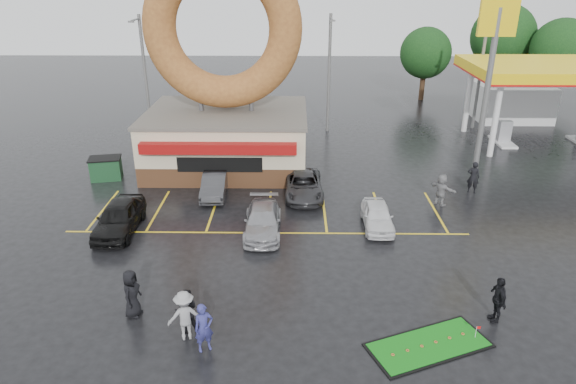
{
  "coord_description": "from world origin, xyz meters",
  "views": [
    {
      "loc": [
        1.39,
        -19.04,
        11.98
      ],
      "look_at": [
        1.07,
        3.44,
        2.2
      ],
      "focal_mm": 32.0,
      "sensor_mm": 36.0,
      "label": 1
    }
  ],
  "objects_px": {
    "streetlight_mid": "(329,71)",
    "dumpster": "(106,169)",
    "gas_station": "(535,86)",
    "car_black": "(119,217)",
    "car_grey": "(304,185)",
    "streetlight_right": "(481,69)",
    "car_white": "(377,216)",
    "streetlight_left": "(145,73)",
    "car_dgrey": "(214,185)",
    "person_blue": "(204,328)",
    "donut_shop": "(226,99)",
    "car_silver": "(263,221)",
    "putting_green": "(429,345)",
    "shell_sign": "(493,55)",
    "person_cameraman": "(498,299)"
  },
  "relations": [
    {
      "from": "car_black",
      "to": "streetlight_mid",
      "type": "bearing_deg",
      "value": 56.83
    },
    {
      "from": "dumpster",
      "to": "putting_green",
      "type": "distance_m",
      "value": 22.37
    },
    {
      "from": "streetlight_mid",
      "to": "putting_green",
      "type": "bearing_deg",
      "value": -85.4
    },
    {
      "from": "gas_station",
      "to": "car_white",
      "type": "relative_size",
      "value": 3.83
    },
    {
      "from": "gas_station",
      "to": "streetlight_right",
      "type": "distance_m",
      "value": 4.26
    },
    {
      "from": "streetlight_mid",
      "to": "person_blue",
      "type": "distance_m",
      "value": 26.89
    },
    {
      "from": "streetlight_left",
      "to": "car_dgrey",
      "type": "xyz_separation_m",
      "value": [
        6.79,
        -11.92,
        -4.15
      ]
    },
    {
      "from": "streetlight_right",
      "to": "dumpster",
      "type": "bearing_deg",
      "value": -156.39
    },
    {
      "from": "car_black",
      "to": "car_dgrey",
      "type": "xyz_separation_m",
      "value": [
        4.05,
        4.5,
        -0.13
      ]
    },
    {
      "from": "car_grey",
      "to": "person_blue",
      "type": "relative_size",
      "value": 2.54
    },
    {
      "from": "donut_shop",
      "to": "car_black",
      "type": "relative_size",
      "value": 3.02
    },
    {
      "from": "shell_sign",
      "to": "car_silver",
      "type": "distance_m",
      "value": 17.07
    },
    {
      "from": "streetlight_left",
      "to": "putting_green",
      "type": "bearing_deg",
      "value": -56.99
    },
    {
      "from": "car_white",
      "to": "donut_shop",
      "type": "bearing_deg",
      "value": 134.92
    },
    {
      "from": "streetlight_left",
      "to": "person_cameraman",
      "type": "relative_size",
      "value": 4.93
    },
    {
      "from": "shell_sign",
      "to": "person_blue",
      "type": "height_order",
      "value": "shell_sign"
    },
    {
      "from": "donut_shop",
      "to": "putting_green",
      "type": "relative_size",
      "value": 2.91
    },
    {
      "from": "car_dgrey",
      "to": "car_silver",
      "type": "relative_size",
      "value": 0.89
    },
    {
      "from": "car_grey",
      "to": "car_black",
      "type": "bearing_deg",
      "value": -155.2
    },
    {
      "from": "streetlight_mid",
      "to": "car_dgrey",
      "type": "bearing_deg",
      "value": -119.17
    },
    {
      "from": "streetlight_mid",
      "to": "car_grey",
      "type": "xyz_separation_m",
      "value": [
        -2.1,
        -12.92,
        -4.15
      ]
    },
    {
      "from": "car_grey",
      "to": "streetlight_right",
      "type": "bearing_deg",
      "value": 43.28
    },
    {
      "from": "car_dgrey",
      "to": "person_blue",
      "type": "xyz_separation_m",
      "value": [
        1.57,
        -13.09,
        0.27
      ]
    },
    {
      "from": "streetlight_mid",
      "to": "car_black",
      "type": "height_order",
      "value": "streetlight_mid"
    },
    {
      "from": "car_grey",
      "to": "streetlight_mid",
      "type": "bearing_deg",
      "value": 79.42
    },
    {
      "from": "car_silver",
      "to": "car_dgrey",
      "type": "bearing_deg",
      "value": 123.04
    },
    {
      "from": "streetlight_right",
      "to": "car_dgrey",
      "type": "bearing_deg",
      "value": -144.08
    },
    {
      "from": "car_grey",
      "to": "car_white",
      "type": "relative_size",
      "value": 1.28
    },
    {
      "from": "streetlight_mid",
      "to": "putting_green",
      "type": "height_order",
      "value": "streetlight_mid"
    },
    {
      "from": "car_dgrey",
      "to": "dumpster",
      "type": "relative_size",
      "value": 2.14
    },
    {
      "from": "streetlight_left",
      "to": "putting_green",
      "type": "xyz_separation_m",
      "value": [
        16.07,
        -24.73,
        -4.75
      ]
    },
    {
      "from": "streetlight_mid",
      "to": "dumpster",
      "type": "bearing_deg",
      "value": -143.72
    },
    {
      "from": "gas_station",
      "to": "car_black",
      "type": "distance_m",
      "value": 32.5
    },
    {
      "from": "person_blue",
      "to": "gas_station",
      "type": "bearing_deg",
      "value": 23.67
    },
    {
      "from": "donut_shop",
      "to": "shell_sign",
      "type": "relative_size",
      "value": 1.27
    },
    {
      "from": "person_blue",
      "to": "dumpster",
      "type": "xyz_separation_m",
      "value": [
        -8.65,
        15.52,
        -0.25
      ]
    },
    {
      "from": "shell_sign",
      "to": "streetlight_right",
      "type": "height_order",
      "value": "shell_sign"
    },
    {
      "from": "car_black",
      "to": "car_grey",
      "type": "relative_size",
      "value": 0.98
    },
    {
      "from": "donut_shop",
      "to": "streetlight_right",
      "type": "xyz_separation_m",
      "value": [
        19.0,
        8.95,
        0.32
      ]
    },
    {
      "from": "car_silver",
      "to": "dumpster",
      "type": "xyz_separation_m",
      "value": [
        -10.12,
        6.93,
        0.02
      ]
    },
    {
      "from": "car_silver",
      "to": "dumpster",
      "type": "bearing_deg",
      "value": 144.63
    },
    {
      "from": "donut_shop",
      "to": "putting_green",
      "type": "bearing_deg",
      "value": -62.98
    },
    {
      "from": "car_white",
      "to": "person_blue",
      "type": "bearing_deg",
      "value": -127.14
    },
    {
      "from": "donut_shop",
      "to": "streetlight_right",
      "type": "distance_m",
      "value": 21.0
    },
    {
      "from": "gas_station",
      "to": "person_blue",
      "type": "distance_m",
      "value": 33.97
    },
    {
      "from": "car_grey",
      "to": "streetlight_left",
      "type": "bearing_deg",
      "value": 133.61
    },
    {
      "from": "car_silver",
      "to": "gas_station",
      "type": "bearing_deg",
      "value": 39.87
    },
    {
      "from": "car_black",
      "to": "car_white",
      "type": "xyz_separation_m",
      "value": [
        12.82,
        0.66,
        -0.15
      ]
    },
    {
      "from": "person_cameraman",
      "to": "shell_sign",
      "type": "bearing_deg",
      "value": 160.41
    },
    {
      "from": "person_blue",
      "to": "streetlight_right",
      "type": "bearing_deg",
      "value": 30.26
    }
  ]
}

